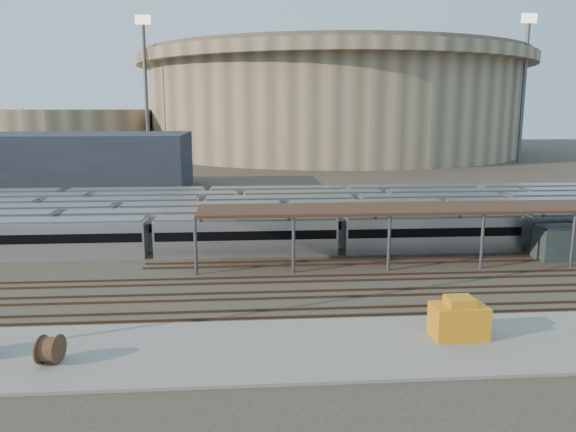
# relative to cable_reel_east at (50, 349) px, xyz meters

# --- Properties ---
(ground) EXTENTS (420.00, 420.00, 0.00)m
(ground) POSITION_rel_cable_reel_east_xyz_m (14.66, 16.13, -1.03)
(ground) COLOR #383026
(ground) RESTS_ON ground
(apron) EXTENTS (50.00, 9.00, 0.20)m
(apron) POSITION_rel_cable_reel_east_xyz_m (9.66, 1.13, -0.93)
(apron) COLOR gray
(apron) RESTS_ON ground
(subway_trains) EXTENTS (130.72, 23.90, 3.60)m
(subway_trains) POSITION_rel_cable_reel_east_xyz_m (14.56, 34.63, 0.77)
(subway_trains) COLOR silver
(subway_trains) RESTS_ON ground
(inspection_shed) EXTENTS (60.30, 6.00, 5.30)m
(inspection_shed) POSITION_rel_cable_reel_east_xyz_m (36.66, 20.13, 3.95)
(inspection_shed) COLOR #505054
(inspection_shed) RESTS_ON ground
(empty_tracks) EXTENTS (170.00, 9.62, 0.18)m
(empty_tracks) POSITION_rel_cable_reel_east_xyz_m (14.66, 11.13, -0.94)
(empty_tracks) COLOR #4C3323
(empty_tracks) RESTS_ON ground
(stadium) EXTENTS (124.00, 124.00, 32.50)m
(stadium) POSITION_rel_cable_reel_east_xyz_m (39.66, 156.13, 15.44)
(stadium) COLOR tan
(stadium) RESTS_ON ground
(secondary_arena) EXTENTS (56.00, 56.00, 14.00)m
(secondary_arena) POSITION_rel_cable_reel_east_xyz_m (-45.34, 146.13, 5.97)
(secondary_arena) COLOR tan
(secondary_arena) RESTS_ON ground
(service_building) EXTENTS (42.00, 20.00, 10.00)m
(service_building) POSITION_rel_cable_reel_east_xyz_m (-20.34, 71.13, 3.97)
(service_building) COLOR #1E232D
(service_building) RESTS_ON ground
(floodlight_0) EXTENTS (4.00, 1.00, 38.40)m
(floodlight_0) POSITION_rel_cable_reel_east_xyz_m (-15.34, 126.13, 19.62)
(floodlight_0) COLOR #505054
(floodlight_0) RESTS_ON ground
(floodlight_2) EXTENTS (4.00, 1.00, 38.40)m
(floodlight_2) POSITION_rel_cable_reel_east_xyz_m (84.66, 116.13, 19.62)
(floodlight_2) COLOR #505054
(floodlight_2) RESTS_ON ground
(floodlight_3) EXTENTS (4.00, 1.00, 38.40)m
(floodlight_3) POSITION_rel_cable_reel_east_xyz_m (4.66, 176.13, 19.62)
(floodlight_3) COLOR #505054
(floodlight_3) RESTS_ON ground
(cable_reel_east) EXTENTS (1.25, 1.82, 1.66)m
(cable_reel_east) POSITION_rel_cable_reel_east_xyz_m (0.00, 0.00, 0.00)
(cable_reel_east) COLOR #543621
(cable_reel_east) RESTS_ON apron
(yellow_equipment) EXTENTS (3.38, 2.16, 2.08)m
(yellow_equipment) POSITION_rel_cable_reel_east_xyz_m (24.31, 1.90, 0.21)
(yellow_equipment) COLOR orange
(yellow_equipment) RESTS_ON apron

